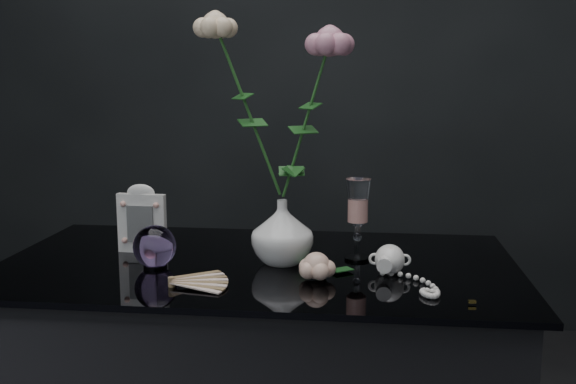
% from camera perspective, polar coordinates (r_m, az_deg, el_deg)
% --- Properties ---
extents(vase, '(0.16, 0.16, 0.13)m').
position_cam_1_polar(vase, '(1.36, -0.49, -3.41)').
color(vase, white).
rests_on(vase, table).
extents(wine_glass, '(0.06, 0.06, 0.17)m').
position_cam_1_polar(wine_glass, '(1.39, 5.92, -2.34)').
color(wine_glass, white).
rests_on(wine_glass, table).
extents(picture_frame, '(0.12, 0.09, 0.15)m').
position_cam_1_polar(picture_frame, '(1.48, -12.28, -2.20)').
color(picture_frame, silver).
rests_on(picture_frame, table).
extents(paperweight, '(0.11, 0.11, 0.09)m').
position_cam_1_polar(paperweight, '(1.36, -11.23, -4.53)').
color(paperweight, '#9A77C1').
rests_on(paperweight, table).
extents(paper_fan, '(0.22, 0.18, 0.02)m').
position_cam_1_polar(paper_fan, '(1.24, -9.84, -7.43)').
color(paper_fan, '#F5E8C4').
rests_on(paper_fan, table).
extents(loose_rose, '(0.14, 0.17, 0.05)m').
position_cam_1_polar(loose_rose, '(1.26, 2.42, -6.29)').
color(loose_rose, '#FDBEA3').
rests_on(loose_rose, table).
extents(pearl_jar, '(0.20, 0.21, 0.06)m').
position_cam_1_polar(pearl_jar, '(1.32, 8.61, -5.55)').
color(pearl_jar, white).
rests_on(pearl_jar, table).
extents(roses, '(0.29, 0.11, 0.41)m').
position_cam_1_polar(roses, '(1.33, -1.02, 7.89)').
color(roses, beige).
rests_on(roses, vase).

